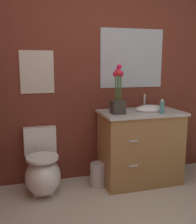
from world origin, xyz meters
TOP-DOWN VIEW (x-y plane):
  - wall_back at (0.20, 1.76)m, footprint 4.60×0.05m
  - toilet at (-0.77, 1.46)m, footprint 0.38×0.59m
  - vanity_cabinet at (0.37, 1.44)m, footprint 0.94×0.56m
  - flower_vase at (0.06, 1.38)m, footprint 0.14×0.14m
  - soap_bottle at (0.54, 1.26)m, footprint 0.05×0.05m
  - trash_bin at (-0.15, 1.44)m, footprint 0.18×0.18m
  - wall_poster at (-0.77, 1.73)m, footprint 0.37×0.01m
  - wall_mirror at (0.37, 1.73)m, footprint 0.80×0.01m

SIDE VIEW (x-z plane):
  - trash_bin at x=-0.15m, z-range 0.00..0.27m
  - toilet at x=-0.77m, z-range -0.10..0.59m
  - vanity_cabinet at x=0.37m, z-range -0.08..0.95m
  - soap_bottle at x=0.54m, z-range 0.84..1.00m
  - flower_vase at x=0.06m, z-range 0.77..1.31m
  - wall_back at x=0.20m, z-range 0.00..2.50m
  - wall_poster at x=-0.77m, z-range 1.06..1.53m
  - wall_mirror at x=0.37m, z-range 1.10..1.80m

